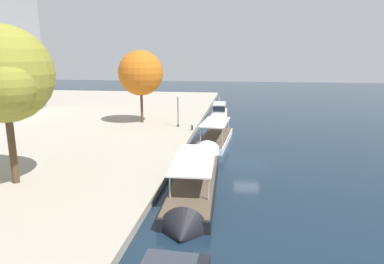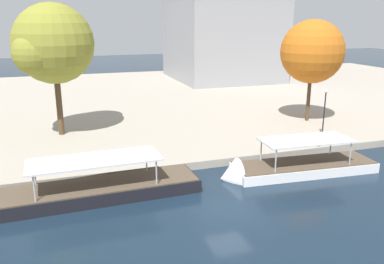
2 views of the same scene
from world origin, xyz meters
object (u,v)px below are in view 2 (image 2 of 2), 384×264
Objects in this scene: tree_1 at (312,52)px; tour_boat_2 at (289,170)px; mooring_bollard_0 at (319,142)px; tree_2 at (55,44)px; lamp_post at (324,112)px; tour_boat_1 at (79,196)px.

tour_boat_2 is at bearing -128.65° from tree_1.
mooring_bollard_0 is (4.97, 3.34, 0.75)m from tour_boat_2.
tree_2 is at bearing 151.67° from mooring_bollard_0.
lamp_post is 8.17m from tree_1.
tour_boat_2 is (15.44, -0.33, -0.04)m from tour_boat_1.
tree_2 is at bearing -38.23° from tour_boat_2.
tour_boat_1 is at bearing 2.93° from tour_boat_2.
mooring_bollard_0 is 0.07× the size of tree_1.
lamp_post is 25.48m from tree_2.
tree_1 reaches higher than mooring_bollard_0.
tree_2 is (-25.43, 2.98, 1.14)m from tree_1.
tour_boat_1 is 28.34m from tree_1.
mooring_bollard_0 is 11.74m from tree_1.
lamp_post is at bearing -21.45° from tree_2.
tour_boat_1 reaches higher than tour_boat_2.
tour_boat_1 is 20.52× the size of mooring_bollard_0.
lamp_post reaches higher than tour_boat_2.
tour_boat_2 is 16.85m from tree_1.
tree_1 is at bearing -157.13° from tour_boat_1.
lamp_post is at bearing -136.85° from tour_boat_2.
tree_1 is at bearing -124.48° from tour_boat_2.
tour_boat_2 is at bearing -141.02° from lamp_post.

